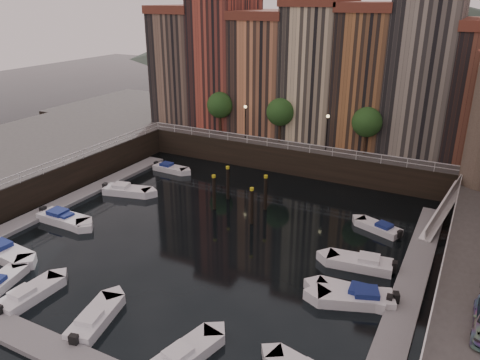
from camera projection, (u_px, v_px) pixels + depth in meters
The scene contains 25 objects.
ground at pixel (217, 232), 40.45m from camera, with size 200.00×200.00×0.00m, color black.
quay_far at pixel (316, 140), 61.33m from camera, with size 80.00×20.00×3.00m, color black.
dock_left at pixel (71, 200), 46.55m from camera, with size 2.00×28.00×0.35m, color gray.
dock_right at pixel (410, 287), 32.57m from camera, with size 2.00×28.00×0.35m, color gray.
dock_near at pixel (65, 355), 26.37m from camera, with size 30.00×2.00×0.35m, color gray.
mountains at pixel (425, 40), 127.50m from camera, with size 145.00×100.00×18.00m.
far_terrace at pixel (341, 71), 54.38m from camera, with size 48.70×10.30×17.50m.
promenade_trees at pixel (285, 113), 53.62m from camera, with size 21.20×3.20×5.20m.
street_lamps at pixel (285, 121), 52.90m from camera, with size 10.36×0.36×4.18m.
railings at pixel (242, 174), 43.09m from camera, with size 36.08×34.04×0.52m.
gangway at pixel (444, 208), 40.61m from camera, with size 2.78×8.32×3.73m.
mooring_pilings at pixel (239, 194), 44.15m from camera, with size 4.91×4.19×3.78m.
boat_left_0 at pixel (5, 252), 36.49m from camera, with size 5.31×2.29×1.20m.
boat_left_1 at pixel (69, 221), 41.75m from camera, with size 4.57×2.02×1.03m.
boat_left_2 at pixel (63, 218), 42.08m from camera, with size 5.25×1.91×1.21m.
boat_left_3 at pixel (126, 190), 48.15m from camera, with size 5.23×2.96×1.17m.
boat_left_4 at pixel (170, 168), 54.50m from camera, with size 4.39×1.70×1.00m.
boat_right_1 at pixel (357, 298), 30.97m from camera, with size 5.37×3.53×1.21m.
boat_right_2 at pixel (353, 294), 31.37m from camera, with size 5.11×2.13×1.16m.
boat_right_3 at pixel (361, 263), 35.09m from camera, with size 5.17×2.42×1.16m.
boat_right_4 at pixel (379, 228), 40.54m from camera, with size 4.24×2.80×0.96m.
boat_near_0 at pixel (0, 282), 32.78m from camera, with size 2.54×4.47×1.00m.
boat_near_1 at pixel (29, 294), 31.41m from camera, with size 1.83×4.80×1.10m.
boat_near_2 at pixel (95, 319), 29.02m from camera, with size 2.75×4.94×1.11m.
boat_near_3 at pixel (185, 354), 26.15m from camera, with size 2.72×4.89×1.10m.
Camera 1 is at (18.48, -30.93, 19.04)m, focal length 35.00 mm.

